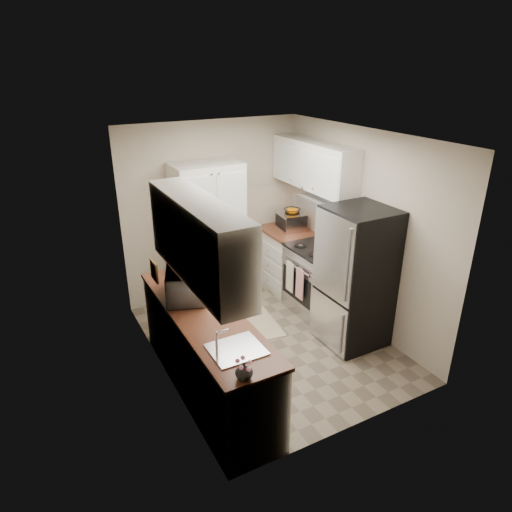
{
  "coord_description": "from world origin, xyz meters",
  "views": [
    {
      "loc": [
        -2.4,
        -4.11,
        3.22
      ],
      "look_at": [
        -0.1,
        0.15,
        1.13
      ],
      "focal_mm": 32.0,
      "sensor_mm": 36.0,
      "label": 1
    }
  ],
  "objects": [
    {
      "name": "countertop_right",
      "position": [
        0.99,
        1.19,
        0.9
      ],
      "size": [
        0.63,
        0.83,
        0.04
      ],
      "primitive_type": "cube",
      "color": "brown",
      "rests_on": "base_cabinet_right"
    },
    {
      "name": "ground",
      "position": [
        0.0,
        0.0,
        0.0
      ],
      "size": [
        3.2,
        3.2,
        0.0
      ],
      "primitive_type": "plane",
      "color": "#7A6B56",
      "rests_on": "ground"
    },
    {
      "name": "countertop_left",
      "position": [
        -0.99,
        -0.43,
        0.9
      ],
      "size": [
        0.63,
        2.33,
        0.04
      ],
      "primitive_type": "cube",
      "color": "brown",
      "rests_on": "base_cabinet_left"
    },
    {
      "name": "fruit_basket",
      "position": [
        1.06,
        1.19,
        1.22
      ],
      "size": [
        0.31,
        0.31,
        0.1
      ],
      "primitive_type": null,
      "rotation": [
        0.0,
        0.0,
        0.37
      ],
      "color": "#FF8600",
      "rests_on": "toaster_oven"
    },
    {
      "name": "toaster_oven",
      "position": [
        1.06,
        1.22,
        1.04
      ],
      "size": [
        0.39,
        0.47,
        0.25
      ],
      "primitive_type": "cube",
      "rotation": [
        0.0,
        0.0,
        -0.12
      ],
      "color": "#B4B3B8",
      "rests_on": "countertop_right"
    },
    {
      "name": "flower_vase",
      "position": [
        -1.1,
        -1.52,
        0.99
      ],
      "size": [
        0.15,
        0.15,
        0.15
      ],
      "primitive_type": "imported",
      "rotation": [
        0.0,
        0.0,
        0.09
      ],
      "color": "beige",
      "rests_on": "countertop_left"
    },
    {
      "name": "electric_range",
      "position": [
        0.97,
        0.39,
        0.48
      ],
      "size": [
        0.71,
        0.78,
        1.13
      ],
      "color": "#B7B7BC",
      "rests_on": "ground"
    },
    {
      "name": "microwave",
      "position": [
        -1.02,
        -0.03,
        1.08
      ],
      "size": [
        0.58,
        0.69,
        0.32
      ],
      "primitive_type": "imported",
      "rotation": [
        0.0,
        0.0,
        1.21
      ],
      "color": "#A7A6AB",
      "rests_on": "countertop_left"
    },
    {
      "name": "refrigerator",
      "position": [
        0.94,
        -0.41,
        0.85
      ],
      "size": [
        0.7,
        0.72,
        1.7
      ],
      "primitive_type": "cube",
      "color": "#B7B7BC",
      "rests_on": "ground"
    },
    {
      "name": "base_cabinet_left",
      "position": [
        -0.99,
        -0.43,
        0.44
      ],
      "size": [
        0.6,
        2.3,
        0.88
      ],
      "primitive_type": "cube",
      "color": "silver",
      "rests_on": "ground"
    },
    {
      "name": "base_cabinet_right",
      "position": [
        0.99,
        1.19,
        0.44
      ],
      "size": [
        0.6,
        0.8,
        0.88
      ],
      "primitive_type": "cube",
      "color": "silver",
      "rests_on": "ground"
    },
    {
      "name": "kitchen_mat",
      "position": [
        0.07,
        0.43,
        0.01
      ],
      "size": [
        0.59,
        0.85,
        0.01
      ],
      "primitive_type": "cube",
      "rotation": [
        0.0,
        0.0,
        -0.12
      ],
      "color": "#C8AF89",
      "rests_on": "ground"
    },
    {
      "name": "room_shell",
      "position": [
        -0.02,
        -0.01,
        1.63
      ],
      "size": [
        2.64,
        3.24,
        2.52
      ],
      "color": "beige",
      "rests_on": "ground"
    },
    {
      "name": "wine_bottle",
      "position": [
        -0.99,
        0.38,
        1.07
      ],
      "size": [
        0.08,
        0.08,
        0.31
      ],
      "primitive_type": "cylinder",
      "color": "black",
      "rests_on": "countertop_left"
    },
    {
      "name": "cutting_board",
      "position": [
        -0.88,
        0.66,
        1.09
      ],
      "size": [
        0.03,
        0.27,
        0.34
      ],
      "primitive_type": "cube",
      "rotation": [
        0.0,
        0.0,
        -0.04
      ],
      "color": "#559641",
      "rests_on": "countertop_left"
    },
    {
      "name": "pantry_cabinet",
      "position": [
        -0.2,
        1.32,
        1.0
      ],
      "size": [
        0.9,
        0.55,
        2.0
      ],
      "primitive_type": "cube",
      "color": "silver",
      "rests_on": "ground"
    }
  ]
}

